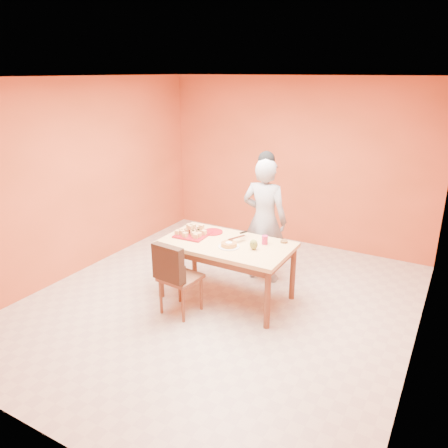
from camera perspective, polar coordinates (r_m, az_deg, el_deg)
The scene contains 17 objects.
floor at distance 5.57m, azimuth -0.67°, elevation -10.32°, with size 5.00×5.00×0.00m, color #BFB1A3.
ceiling at distance 4.84m, azimuth -0.80°, elevation 18.66°, with size 5.00×5.00×0.00m, color white.
wall_back at distance 7.25m, azimuth 9.34°, elevation 7.92°, with size 4.50×4.50×0.00m, color #D15530.
wall_left at distance 6.44m, azimuth -18.42°, elevation 5.73°, with size 5.00×5.00×0.00m, color #D15530.
wall_right at distance 4.42m, azimuth 25.42°, elevation -1.21°, with size 5.00×5.00×0.00m, color #D15530.
dining_table at distance 5.42m, azimuth 0.31°, elevation -3.37°, with size 1.60×0.90×0.76m.
dining_chair at distance 5.19m, azimuth -5.83°, elevation -6.79°, with size 0.46×0.53×0.93m.
pastry_pile at distance 5.59m, azimuth -4.12°, elevation -0.75°, with size 0.35×0.35×0.11m, color tan, non-canonical shape.
person at distance 5.90m, azimuth 5.31°, elevation 0.48°, with size 0.62×0.41×1.71m, color gray.
pastry_platter at distance 5.62m, azimuth -4.10°, elevation -1.40°, with size 0.39×0.39×0.02m, color maroon.
red_dinner_plate at distance 5.71m, azimuth -1.50°, elevation -1.04°, with size 0.27×0.27×0.02m, color maroon.
white_cake_plate at distance 5.25m, azimuth 0.65°, elevation -2.97°, with size 0.26×0.26×0.01m, color silver.
sponge_cake at distance 5.23m, azimuth 0.65°, elevation -2.69°, with size 0.19×0.19×0.04m, color gold.
cake_server at distance 5.37m, azimuth 1.67°, elevation -1.79°, with size 0.05×0.26×0.01m, color silver.
egg_ornament at distance 5.17m, azimuth 3.90°, elevation -2.68°, with size 0.10×0.08×0.13m, color olive.
magenta_glass at distance 5.34m, azimuth 5.35°, elevation -2.09°, with size 0.08×0.08×0.11m, color #B31A4A.
checker_tin at distance 5.43m, azimuth 7.83°, elevation -2.28°, with size 0.09×0.09×0.03m, color #3D1F10.
Camera 1 is at (2.43, -4.18, 2.76)m, focal length 35.00 mm.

